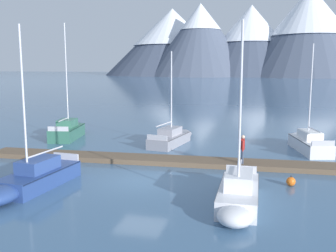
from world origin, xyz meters
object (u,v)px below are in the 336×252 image
object	(u,v)px
sailboat_nearest_berth	(69,130)
sailboat_far_berth	(308,142)
mooring_buoy_channel_marker	(291,181)
sailboat_second_berth	(32,179)
sailboat_mid_dock_port	(172,137)
person_on_dock	(243,147)
sailboat_mid_dock_starboard	(238,194)

from	to	relation	value
sailboat_nearest_berth	sailboat_far_berth	bearing A→B (deg)	-1.27
sailboat_far_berth	mooring_buoy_channel_marker	distance (m)	9.13
sailboat_second_berth	mooring_buoy_channel_marker	world-z (taller)	sailboat_second_berth
sailboat_second_berth	sailboat_mid_dock_port	world-z (taller)	sailboat_second_berth
sailboat_nearest_berth	sailboat_second_berth	size ratio (longest dim) A/B	1.20
person_on_dock	mooring_buoy_channel_marker	world-z (taller)	person_on_dock
sailboat_mid_dock_port	sailboat_mid_dock_starboard	bearing A→B (deg)	-64.99
sailboat_nearest_berth	sailboat_second_berth	bearing A→B (deg)	-69.04
mooring_buoy_channel_marker	sailboat_mid_dock_port	bearing A→B (deg)	132.73
sailboat_nearest_berth	sailboat_second_berth	distance (m)	13.95
sailboat_nearest_berth	person_on_dock	xyz separation A→B (m)	(14.68, -6.57, 0.62)
sailboat_nearest_berth	sailboat_mid_dock_starboard	xyz separation A→B (m)	(14.85, -12.96, -0.08)
sailboat_nearest_berth	sailboat_second_berth	world-z (taller)	sailboat_nearest_berth
sailboat_mid_dock_starboard	mooring_buoy_channel_marker	size ratio (longest dim) A/B	14.33
sailboat_far_berth	person_on_dock	size ratio (longest dim) A/B	4.42
sailboat_second_berth	sailboat_far_berth	size ratio (longest dim) A/B	1.05
sailboat_mid_dock_starboard	sailboat_nearest_berth	bearing A→B (deg)	138.88
sailboat_mid_dock_starboard	sailboat_far_berth	size ratio (longest dim) A/B	1.04
sailboat_nearest_berth	sailboat_mid_dock_port	xyz separation A→B (m)	(9.04, -0.51, -0.12)
person_on_dock	mooring_buoy_channel_marker	bearing A→B (deg)	-47.74
person_on_dock	sailboat_mid_dock_port	bearing A→B (deg)	132.95
sailboat_far_berth	mooring_buoy_channel_marker	world-z (taller)	sailboat_far_berth
sailboat_mid_dock_port	sailboat_far_berth	bearing A→B (deg)	0.52
sailboat_nearest_berth	sailboat_mid_dock_starboard	size ratio (longest dim) A/B	1.21
sailboat_mid_dock_port	mooring_buoy_channel_marker	size ratio (longest dim) A/B	13.02
sailboat_mid_dock_starboard	person_on_dock	xyz separation A→B (m)	(-0.17, 6.39, 0.70)
sailboat_second_berth	mooring_buoy_channel_marker	xyz separation A→B (m)	(12.25, 3.64, -0.33)
mooring_buoy_channel_marker	sailboat_mid_dock_starboard	bearing A→B (deg)	-123.75
sailboat_second_berth	sailboat_far_berth	bearing A→B (deg)	42.12
sailboat_far_berth	sailboat_second_berth	bearing A→B (deg)	-137.88
sailboat_nearest_berth	sailboat_mid_dock_starboard	distance (m)	19.71
sailboat_nearest_berth	person_on_dock	bearing A→B (deg)	-24.11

